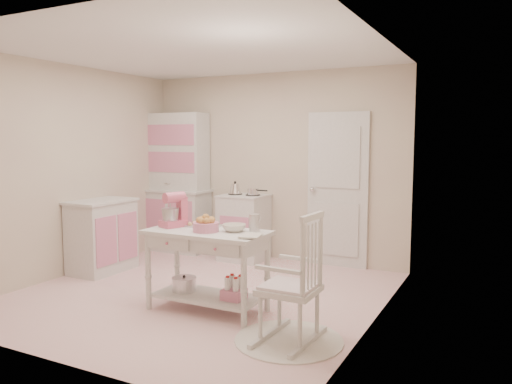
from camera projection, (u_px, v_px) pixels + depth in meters
room_shell at (198, 143)px, 5.28m from camera, size 3.84×3.84×2.62m
door at (338, 190)px, 6.57m from camera, size 0.82×0.05×2.04m
hutch at (175, 182)px, 7.50m from camera, size 1.06×0.50×2.08m
stove at (244, 227)px, 6.98m from camera, size 0.62×0.57×0.92m
base_cabinet at (102, 236)px, 6.35m from camera, size 0.54×0.84×0.92m
lace_rug at (289, 340)px, 4.19m from camera, size 0.92×0.92×0.01m
rocking_chair at (289, 277)px, 4.13m from camera, size 0.52×0.75×1.10m
work_table at (207, 271)px, 4.91m from camera, size 1.20×0.60×0.80m
stand_mixer at (173, 210)px, 5.05m from camera, size 0.29×0.33×0.34m
cookie_tray at (204, 226)px, 5.09m from camera, size 0.34×0.24×0.02m
bread_basket at (206, 227)px, 4.81m from camera, size 0.25×0.25×0.09m
mixing_bowl at (234, 228)px, 4.81m from camera, size 0.23×0.23×0.07m
metal_pitcher at (254, 223)px, 4.80m from camera, size 0.10×0.10×0.17m
recipe_book at (241, 236)px, 4.55m from camera, size 0.23×0.27×0.02m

